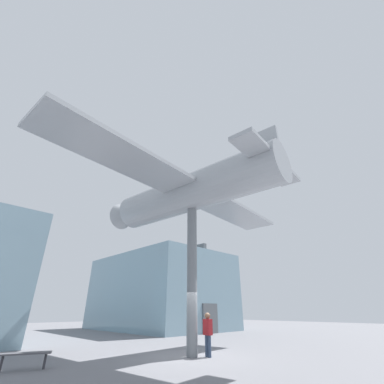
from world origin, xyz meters
name	(u,v)px	position (x,y,z in m)	size (l,w,h in m)	color
ground_plane	(192,357)	(0.00, 0.00, 0.00)	(80.00, 80.00, 0.00)	slate
glass_pavilion_right	(160,292)	(9.30, 14.29, 3.52)	(9.62, 14.08, 7.62)	#7593A3
support_pylon_central	(192,275)	(0.00, 0.00, 3.26)	(0.47, 0.47, 6.52)	slate
suspended_airplane	(188,193)	(-0.03, 0.30, 7.54)	(16.20, 11.78, 2.88)	#93999E
visitor_person	(208,331)	(0.48, -0.48, 0.96)	(0.27, 0.43, 1.67)	#2D3D56
plaza_bench	(25,355)	(-5.72, 2.00, 0.44)	(1.58, 0.96, 0.50)	#4C4C51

